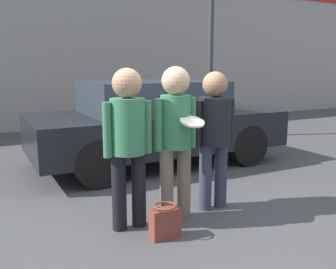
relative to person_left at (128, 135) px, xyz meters
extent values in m
plane|color=#3F3F42|center=(0.52, -0.07, -0.99)|extent=(56.00, 56.00, 0.00)
cube|color=gray|center=(0.52, 6.91, 1.19)|extent=(24.00, 0.18, 4.35)
cylinder|color=black|center=(-0.11, 0.00, -0.59)|extent=(0.15, 0.15, 0.80)
cylinder|color=black|center=(0.11, 0.00, -0.59)|extent=(0.15, 0.15, 0.80)
cylinder|color=#33724C|center=(0.00, 0.00, 0.09)|extent=(0.35, 0.35, 0.57)
cylinder|color=#33724C|center=(-0.22, 0.00, 0.07)|extent=(0.09, 0.09, 0.55)
cylinder|color=#33724C|center=(0.22, 0.00, 0.07)|extent=(0.09, 0.09, 0.55)
sphere|color=tan|center=(0.00, 0.00, 0.52)|extent=(0.30, 0.30, 0.30)
cylinder|color=#665B4C|center=(0.44, 0.00, -0.59)|extent=(0.15, 0.15, 0.81)
cylinder|color=#665B4C|center=(0.66, 0.00, -0.59)|extent=(0.15, 0.15, 0.81)
cylinder|color=#33724C|center=(0.55, 0.00, 0.10)|extent=(0.33, 0.33, 0.57)
cylinder|color=#33724C|center=(0.34, 0.00, 0.08)|extent=(0.09, 0.09, 0.55)
cylinder|color=#33724C|center=(0.75, 0.00, 0.08)|extent=(0.09, 0.09, 0.55)
sphere|color=tan|center=(0.55, 0.00, 0.54)|extent=(0.30, 0.30, 0.30)
cylinder|color=silver|center=(0.61, -0.24, 0.13)|extent=(0.26, 0.25, 0.10)
cylinder|color=#2D3347|center=(0.99, 0.06, -0.60)|extent=(0.15, 0.15, 0.78)
cylinder|color=#2D3347|center=(1.21, 0.06, -0.60)|extent=(0.15, 0.15, 0.78)
cylinder|color=black|center=(1.10, 0.06, 0.06)|extent=(0.38, 0.38, 0.55)
cylinder|color=black|center=(0.87, 0.06, 0.04)|extent=(0.09, 0.09, 0.54)
cylinder|color=black|center=(1.33, 0.06, 0.04)|extent=(0.09, 0.09, 0.54)
sphere|color=#8C664C|center=(1.10, 0.06, 0.49)|extent=(0.29, 0.29, 0.29)
cube|color=black|center=(1.42, 2.27, -0.39)|extent=(4.24, 1.89, 0.60)
cube|color=#28333D|center=(1.34, 2.27, 0.18)|extent=(2.21, 1.62, 0.54)
cylinder|color=black|center=(2.74, 3.11, -0.64)|extent=(0.70, 0.22, 0.70)
cylinder|color=black|center=(2.74, 1.42, -0.64)|extent=(0.70, 0.22, 0.70)
cylinder|color=black|center=(0.11, 3.11, -0.64)|extent=(0.70, 0.22, 0.70)
cylinder|color=black|center=(0.11, 1.42, -0.64)|extent=(0.70, 0.22, 0.70)
cylinder|color=#38383D|center=(3.64, 3.95, 1.74)|extent=(0.12, 0.12, 5.46)
cube|color=brown|center=(0.22, -0.39, -0.84)|extent=(0.30, 0.14, 0.30)
torus|color=brown|center=(0.22, -0.39, -0.66)|extent=(0.23, 0.23, 0.02)
camera|label=1|loc=(-1.36, -3.49, 0.69)|focal=40.00mm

